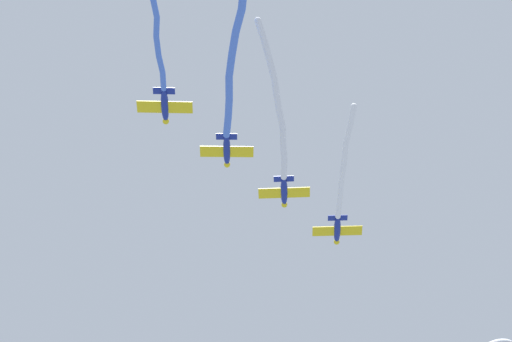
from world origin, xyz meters
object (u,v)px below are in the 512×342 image
Objects in this scene: airplane_lead at (337,230)px; airplane_left_wing at (284,192)px; airplane_slot at (165,106)px; airplane_right_wing at (227,151)px.

airplane_left_wing is at bearing 132.28° from airplane_lead.
airplane_lead is at bearing -50.68° from airplane_slot.
airplane_right_wing is 1.00× the size of airplane_slot.
airplane_left_wing is at bearing -50.69° from airplane_slot.
airplane_lead is 0.99× the size of airplane_slot.
airplane_right_wing is (9.64, 2.36, 0.25)m from airplane_left_wing.
airplane_left_wing is 19.86m from airplane_slot.
airplane_left_wing is (9.64, 2.36, 0.25)m from airplane_lead.
airplane_lead is 29.78m from airplane_slot.
airplane_right_wing is 9.93m from airplane_slot.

